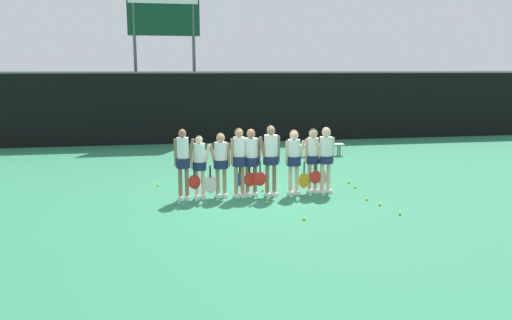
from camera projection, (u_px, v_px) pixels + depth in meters
The scene contains 25 objects.
ground_plane at pixel (255, 196), 12.81m from camera, with size 140.00×140.00×0.00m, color #2D7F56.
fence_windscreen at pixel (216, 107), 21.82m from camera, with size 60.00×0.08×3.12m.
scoreboard at pixel (164, 30), 21.85m from camera, with size 3.12×0.15×6.35m.
bench_courtside at pixel (320, 146), 18.67m from camera, with size 1.84×0.43×0.45m.
player_0 at pixel (183, 159), 12.25m from camera, with size 0.63×0.34×1.76m.
player_1 at pixel (200, 162), 12.38m from camera, with size 0.64×0.34×1.60m.
player_2 at pixel (221, 159), 12.53m from camera, with size 0.66×0.37×1.63m.
player_3 at pixel (239, 157), 12.52m from camera, with size 0.64×0.35×1.76m.
player_4 at pixel (251, 156), 12.63m from camera, with size 0.68×0.40×1.72m.
player_5 at pixel (271, 154), 12.61m from camera, with size 0.68×0.40×1.81m.
player_6 at pixel (294, 156), 12.78m from camera, with size 0.65×0.37×1.68m.
player_7 at pixel (313, 155), 12.98m from camera, with size 0.61×0.34×1.70m.
player_8 at pixel (326, 154), 12.94m from camera, with size 0.66×0.39×1.73m.
tennis_ball_0 at pixel (267, 202), 12.05m from camera, with size 0.06×0.06×0.06m, color #CCE033.
tennis_ball_1 at pixel (380, 204), 11.85m from camera, with size 0.07×0.07×0.07m, color #CCE033.
tennis_ball_2 at pixel (355, 187), 13.58m from camera, with size 0.07×0.07×0.07m, color #CCE033.
tennis_ball_3 at pixel (181, 184), 13.99m from camera, with size 0.07×0.07×0.07m, color #CCE033.
tennis_ball_4 at pixel (304, 219), 10.70m from camera, with size 0.07×0.07×0.07m, color #CCE033.
tennis_ball_5 at pixel (349, 182), 14.16m from camera, with size 0.07×0.07×0.07m, color #CCE033.
tennis_ball_6 at pixel (188, 192), 13.03m from camera, with size 0.07×0.07×0.07m, color #CCE033.
tennis_ball_7 at pixel (328, 188), 13.46m from camera, with size 0.07×0.07×0.07m, color #CCE033.
tennis_ball_8 at pixel (400, 214), 11.08m from camera, with size 0.06×0.06×0.06m, color #CCE033.
tennis_ball_9 at pixel (158, 185), 13.84m from camera, with size 0.07×0.07×0.07m, color #CCE033.
tennis_ball_10 at pixel (263, 190), 13.26m from camera, with size 0.07×0.07×0.07m, color #CCE033.
tennis_ball_11 at pixel (367, 199), 12.33m from camera, with size 0.06×0.06×0.06m, color #CCE033.
Camera 1 is at (-2.23, -12.24, 3.18)m, focal length 35.00 mm.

